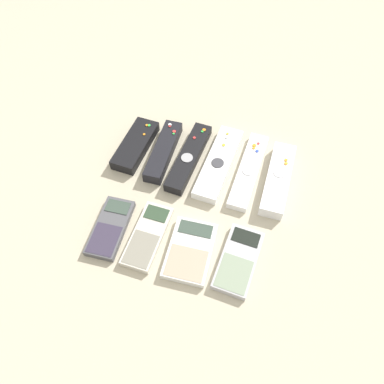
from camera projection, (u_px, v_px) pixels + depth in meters
name	position (u px, v px, depth m)	size (l,w,h in m)	color
ground_plane	(187.00, 208.00, 0.81)	(3.00, 3.00, 0.00)	#B2A88E
remote_0	(136.00, 145.00, 0.90)	(0.07, 0.16, 0.03)	black
remote_1	(163.00, 151.00, 0.88)	(0.05, 0.18, 0.03)	black
remote_2	(189.00, 157.00, 0.88)	(0.06, 0.21, 0.03)	black
remote_3	(219.00, 163.00, 0.87)	(0.07, 0.22, 0.02)	white
remote_4	(249.00, 170.00, 0.86)	(0.05, 0.22, 0.02)	white
remote_5	(278.00, 179.00, 0.84)	(0.05, 0.20, 0.03)	white
calculator_0	(111.00, 227.00, 0.77)	(0.07, 0.14, 0.02)	#4C4C51
calculator_1	(148.00, 236.00, 0.76)	(0.06, 0.15, 0.02)	beige
calculator_2	(190.00, 250.00, 0.74)	(0.09, 0.14, 0.02)	silver
calculator_3	(239.00, 260.00, 0.73)	(0.08, 0.15, 0.02)	#B2B2B7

